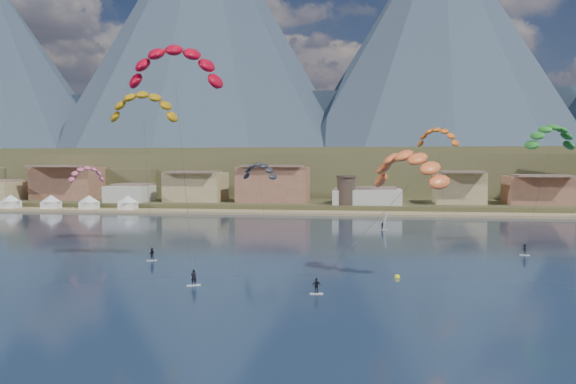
{
  "coord_description": "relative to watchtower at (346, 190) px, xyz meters",
  "views": [
    {
      "loc": [
        14.05,
        -64.22,
        15.1
      ],
      "look_at": [
        0.0,
        32.0,
        10.0
      ],
      "focal_mm": 38.4,
      "sensor_mm": 36.0,
      "label": 1
    }
  ],
  "objects": [
    {
      "name": "town",
      "position": [
        -45.0,
        8.0,
        1.63
      ],
      "size": [
        400.0,
        24.0,
        12.0
      ],
      "color": "beige",
      "rests_on": "ground"
    },
    {
      "name": "windsurfer",
      "position": [
        10.27,
        -44.72,
        -5.2
      ],
      "size": [
        2.2,
        2.38,
        3.69
      ],
      "color": "silver",
      "rests_on": "ground"
    },
    {
      "name": "kitesurfer_green",
      "position": [
        38.4,
        -66.73,
        13.15
      ],
      "size": [
        12.35,
        15.13,
        23.09
      ],
      "color": "silver",
      "rests_on": "ground"
    },
    {
      "name": "kitesurfer_orange",
      "position": [
        12.95,
        -98.85,
        8.29
      ],
      "size": [
        17.19,
        16.81,
        20.41
      ],
      "color": "silver",
      "rests_on": "ground"
    },
    {
      "name": "beach_tents",
      "position": [
        -81.25,
        -8.0,
        -2.66
      ],
      "size": [
        43.4,
        6.4,
        5.0
      ],
      "color": "white",
      "rests_on": "ground"
    },
    {
      "name": "foothills",
      "position": [
        17.39,
        118.47,
        2.71
      ],
      "size": [
        940.0,
        210.0,
        18.0
      ],
      "color": "brown",
      "rests_on": "ground"
    },
    {
      "name": "distant_kite_pink",
      "position": [
        -53.12,
        -53.25,
        6.21
      ],
      "size": [
        7.9,
        7.77,
        15.56
      ],
      "color": "#262626",
      "rests_on": "ground"
    },
    {
      "name": "buoy",
      "position": [
        11.62,
        -99.18,
        -6.25
      ],
      "size": [
        0.72,
        0.72,
        0.72
      ],
      "color": "#FFF51A",
      "rests_on": "ground"
    },
    {
      "name": "watchtower",
      "position": [
        0.0,
        0.0,
        0.0
      ],
      "size": [
        5.82,
        5.82,
        8.6
      ],
      "color": "#47382D",
      "rests_on": "ground"
    },
    {
      "name": "mountain_ridge",
      "position": [
        -19.6,
        709.65,
        143.94
      ],
      "size": [
        2060.0,
        480.0,
        400.0
      ],
      "color": "#2B3748",
      "rests_on": "ground"
    },
    {
      "name": "beach",
      "position": [
        -5.0,
        -8.0,
        -6.12
      ],
      "size": [
        2200.0,
        12.0,
        0.9
      ],
      "color": "tan",
      "rests_on": "ground"
    },
    {
      "name": "kitesurfer_yellow",
      "position": [
        -30.94,
        -76.47,
        18.57
      ],
      "size": [
        13.7,
        17.98,
        29.47
      ],
      "color": "silver",
      "rests_on": "ground"
    },
    {
      "name": "kitesurfer_red",
      "position": [
        -18.42,
        -96.52,
        22.26
      ],
      "size": [
        14.13,
        15.51,
        32.31
      ],
      "color": "silver",
      "rests_on": "ground"
    },
    {
      "name": "ground",
      "position": [
        -5.0,
        -114.0,
        -6.37
      ],
      "size": [
        2400.0,
        2400.0,
        0.0
      ],
      "primitive_type": "plane",
      "color": "black",
      "rests_on": "ground"
    },
    {
      "name": "distant_kite_dark",
      "position": [
        -14.86,
        -54.81,
        7.02
      ],
      "size": [
        8.4,
        6.89,
        16.27
      ],
      "color": "#262626",
      "rests_on": "ground"
    },
    {
      "name": "land",
      "position": [
        -5.0,
        446.0,
        -6.37
      ],
      "size": [
        2200.0,
        900.0,
        4.0
      ],
      "color": "brown",
      "rests_on": "ground"
    },
    {
      "name": "distant_kite_orange",
      "position": [
        21.4,
        -46.25,
        14.1
      ],
      "size": [
        9.73,
        7.55,
        23.21
      ],
      "color": "#262626",
      "rests_on": "ground"
    }
  ]
}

